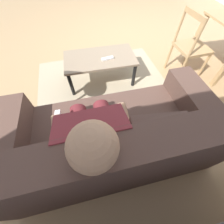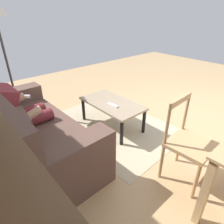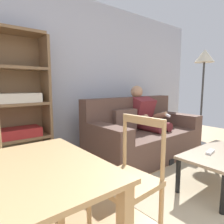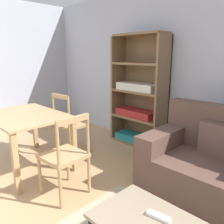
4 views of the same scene
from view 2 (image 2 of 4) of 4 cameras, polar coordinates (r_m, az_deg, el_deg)
ground_plane at (r=3.47m, az=24.69°, el=-3.47°), size 8.54×8.54×0.00m
couch at (r=2.51m, az=-23.22°, el=-6.40°), size 1.92×0.94×0.96m
person_lounging at (r=2.52m, az=-26.42°, el=-0.16°), size 0.60×0.94×1.15m
coffee_table at (r=2.97m, az=-0.00°, el=1.88°), size 1.00×0.54×0.41m
tv_remote at (r=2.83m, az=0.21°, el=2.01°), size 0.18×0.08×0.02m
dining_chair_facing_couch at (r=2.15m, az=21.50°, el=-8.50°), size 0.44×0.44×0.92m
area_rug at (r=3.14m, az=-0.00°, el=-3.91°), size 2.06×1.49×0.01m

